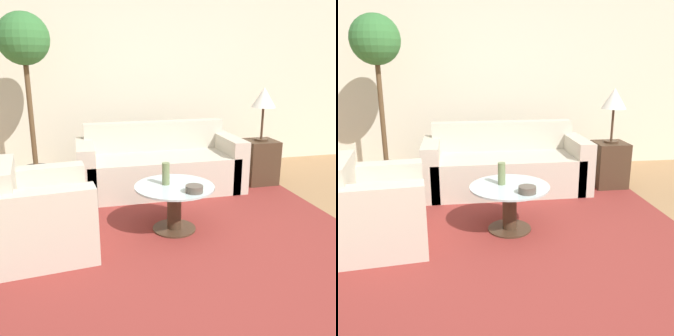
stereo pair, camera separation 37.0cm
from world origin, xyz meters
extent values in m
plane|color=#9E754C|center=(0.00, 0.00, 0.00)|extent=(14.00, 14.00, 0.00)
cube|color=beige|center=(0.00, 3.09, 1.30)|extent=(10.00, 0.06, 2.60)
cube|color=maroon|center=(-0.02, 0.78, 0.00)|extent=(3.38, 3.30, 0.01)
cube|color=beige|center=(0.10, 1.93, 0.23)|extent=(1.81, 0.84, 0.45)
cube|color=beige|center=(0.10, 2.26, 0.41)|extent=(1.81, 0.18, 0.82)
cube|color=beige|center=(-0.80, 1.93, 0.32)|extent=(0.20, 0.84, 0.65)
cube|color=beige|center=(1.01, 1.93, 0.32)|extent=(0.20, 0.84, 0.65)
cube|color=beige|center=(-1.19, 0.68, 0.23)|extent=(0.84, 0.77, 0.45)
cube|color=beige|center=(-1.48, 0.65, 0.39)|extent=(0.25, 0.71, 0.79)
cube|color=beige|center=(-1.15, 0.33, 0.32)|extent=(0.79, 0.28, 0.65)
cube|color=beige|center=(-1.22, 1.02, 0.32)|extent=(0.79, 0.28, 0.65)
cylinder|color=#422D1E|center=(-0.02, 0.78, 0.01)|extent=(0.42, 0.42, 0.02)
cylinder|color=#422D1E|center=(-0.02, 0.78, 0.21)|extent=(0.14, 0.14, 0.43)
cylinder|color=#B2C6C6|center=(-0.02, 0.78, 0.44)|extent=(0.75, 0.75, 0.02)
cube|color=#422D1E|center=(1.45, 1.93, 0.29)|extent=(0.40, 0.40, 0.58)
cylinder|color=#422D1E|center=(1.45, 1.93, 0.59)|extent=(0.18, 0.18, 0.02)
cylinder|color=#422D1E|center=(1.45, 1.93, 0.80)|extent=(0.03, 0.03, 0.40)
cone|color=white|center=(1.45, 1.93, 1.13)|extent=(0.31, 0.31, 0.25)
cylinder|color=#3D3833|center=(-1.40, 2.32, 0.15)|extent=(0.32, 0.32, 0.31)
cylinder|color=brown|center=(-1.40, 2.32, 0.98)|extent=(0.06, 0.06, 1.35)
sphere|color=#387538|center=(-1.40, 2.32, 1.82)|extent=(0.59, 0.59, 0.59)
cylinder|color=#6B7A4C|center=(-0.09, 0.84, 0.55)|extent=(0.07, 0.07, 0.21)
cylinder|color=brown|center=(0.10, 0.56, 0.48)|extent=(0.16, 0.16, 0.06)
camera|label=1|loc=(-0.87, -2.43, 1.57)|focal=40.00mm
camera|label=2|loc=(-0.51, -2.50, 1.57)|focal=40.00mm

